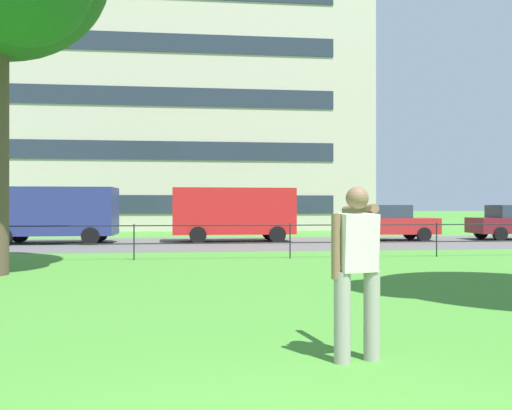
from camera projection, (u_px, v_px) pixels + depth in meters
street_strip at (209, 243)px, 21.08m from camera, size 80.00×7.77×0.01m
park_fence at (213, 235)px, 14.85m from camera, size 39.43×0.04×1.00m
person_thrower at (356, 267)px, 5.10m from camera, size 0.51×0.82×1.68m
panel_van_center at (52, 212)px, 21.02m from camera, size 5.01×2.12×2.24m
panel_van_far_right at (234, 211)px, 22.11m from camera, size 5.05×2.20×2.24m
car_red_left at (388, 223)px, 22.85m from camera, size 4.06×1.92×1.54m
apartment_building_background at (115, 92)px, 38.23m from camera, size 33.93×15.58×19.45m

